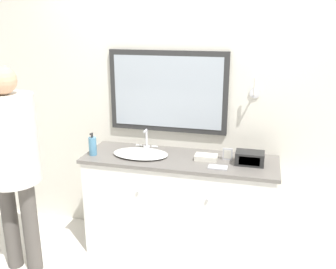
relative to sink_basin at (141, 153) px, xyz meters
name	(u,v)px	position (x,y,z in m)	size (l,w,h in m)	color
wall_back	(187,106)	(0.33, 0.32, 0.36)	(8.00, 0.18, 2.55)	silver
vanity_counter	(179,205)	(0.34, 0.02, -0.47)	(1.65, 0.55, 0.90)	silver
sink_basin	(141,153)	(0.00, 0.00, 0.00)	(0.48, 0.36, 0.19)	white
soap_bottle	(93,146)	(-0.40, -0.10, 0.06)	(0.07, 0.07, 0.20)	teal
appliance_box	(250,158)	(0.92, 0.02, 0.03)	(0.23, 0.15, 0.11)	black
picture_frame	(228,154)	(0.74, 0.07, 0.03)	(0.08, 0.01, 0.10)	#B2B2B7
hand_towel_near_sink	(206,157)	(0.56, 0.03, 0.00)	(0.18, 0.12, 0.04)	silver
metal_tray	(218,167)	(0.68, -0.12, -0.01)	(0.15, 0.09, 0.01)	#ADADB2
person	(11,150)	(-0.87, -0.55, 0.14)	(0.42, 0.42, 1.71)	#514C47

